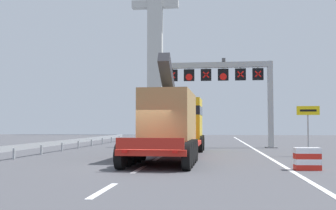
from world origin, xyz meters
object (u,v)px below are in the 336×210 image
heavy_haul_truck_red (175,122)px  crash_barrier_striped (307,159)px  exit_sign_yellow (308,119)px  bridge_pylon_distant (155,27)px  overhead_lane_gantry (230,79)px

heavy_haul_truck_red → crash_barrier_striped: heavy_haul_truck_red is taller
heavy_haul_truck_red → exit_sign_yellow: bearing=2.7°
heavy_haul_truck_red → bridge_pylon_distant: bearing=100.0°
bridge_pylon_distant → heavy_haul_truck_red: bearing=-80.0°
heavy_haul_truck_red → exit_sign_yellow: heavy_haul_truck_red is taller
exit_sign_yellow → crash_barrier_striped: (-1.70, -7.01, -1.71)m
bridge_pylon_distant → overhead_lane_gantry: bearing=-73.3°
overhead_lane_gantry → heavy_haul_truck_red: overhead_lane_gantry is taller
overhead_lane_gantry → exit_sign_yellow: overhead_lane_gantry is taller
exit_sign_yellow → bridge_pylon_distant: bearing=108.4°
crash_barrier_striped → bridge_pylon_distant: (-14.86, 56.88, 20.22)m
exit_sign_yellow → bridge_pylon_distant: 55.71m
exit_sign_yellow → heavy_haul_truck_red: bearing=-177.3°
heavy_haul_truck_red → bridge_pylon_distant: bridge_pylon_distant is taller
crash_barrier_striped → bridge_pylon_distant: bridge_pylon_distant is taller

